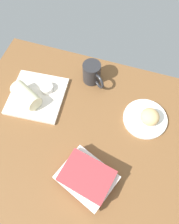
# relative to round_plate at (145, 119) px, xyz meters

# --- Properties ---
(dining_table) EXTENTS (1.10, 0.90, 0.04)m
(dining_table) POSITION_rel_round_plate_xyz_m (0.23, 0.18, -0.03)
(dining_table) COLOR brown
(dining_table) RESTS_ON ground
(round_plate) EXTENTS (0.19, 0.19, 0.01)m
(round_plate) POSITION_rel_round_plate_xyz_m (0.00, 0.00, 0.00)
(round_plate) COLOR white
(round_plate) RESTS_ON dining_table
(scone_pastry) EXTENTS (0.09, 0.09, 0.06)m
(scone_pastry) POSITION_rel_round_plate_xyz_m (-0.01, 0.00, 0.04)
(scone_pastry) COLOR tan
(scone_pastry) RESTS_ON round_plate
(square_plate) EXTENTS (0.27, 0.27, 0.02)m
(square_plate) POSITION_rel_round_plate_xyz_m (0.50, 0.04, 0.00)
(square_plate) COLOR silver
(square_plate) RESTS_ON dining_table
(sauce_cup) EXTENTS (0.06, 0.06, 0.03)m
(sauce_cup) POSITION_rel_round_plate_xyz_m (0.47, -0.01, 0.02)
(sauce_cup) COLOR silver
(sauce_cup) RESTS_ON square_plate
(breakfast_wrap) EXTENTS (0.15, 0.12, 0.07)m
(breakfast_wrap) POSITION_rel_round_plate_xyz_m (0.53, 0.07, 0.04)
(breakfast_wrap) COLOR beige
(breakfast_wrap) RESTS_ON square_plate
(book_stack) EXTENTS (0.24, 0.23, 0.08)m
(book_stack) POSITION_rel_round_plate_xyz_m (0.17, 0.32, 0.03)
(book_stack) COLOR #A53338
(book_stack) RESTS_ON dining_table
(coffee_mug) EXTENTS (0.12, 0.11, 0.10)m
(coffee_mug) POSITION_rel_round_plate_xyz_m (0.29, -0.13, 0.05)
(coffee_mug) COLOR #262628
(coffee_mug) RESTS_ON dining_table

